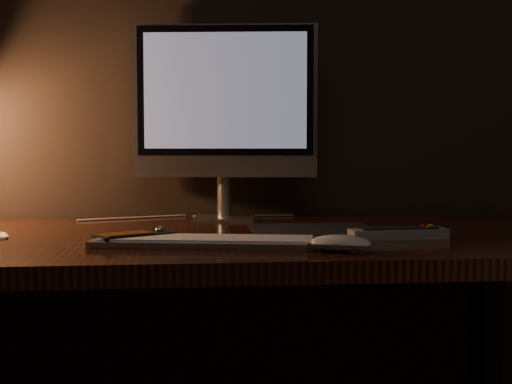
{
  "coord_description": "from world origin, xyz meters",
  "views": [
    {
      "loc": [
        -0.1,
        0.31,
        0.95
      ],
      "look_at": [
        0.05,
        1.73,
        0.85
      ],
      "focal_mm": 50.0,
      "sensor_mm": 36.0,
      "label": 1
    }
  ],
  "objects": [
    {
      "name": "keyboard",
      "position": [
        -0.05,
        1.69,
        0.76
      ],
      "size": [
        0.46,
        0.21,
        0.02
      ],
      "primitive_type": "cube",
      "rotation": [
        0.0,
        0.0,
        -0.19
      ],
      "color": "silver",
      "rests_on": "desk"
    },
    {
      "name": "desk",
      "position": [
        0.0,
        1.93,
        0.62
      ],
      "size": [
        1.6,
        0.75,
        0.75
      ],
      "color": "#3B190D",
      "rests_on": "ground"
    },
    {
      "name": "tv_remote",
      "position": [
        0.35,
        1.74,
        0.76
      ],
      "size": [
        0.21,
        0.07,
        0.03
      ],
      "rotation": [
        0.0,
        0.0,
        0.08
      ],
      "color": "#949699",
      "rests_on": "desk"
    },
    {
      "name": "mousepad",
      "position": [
        0.2,
        1.9,
        0.75
      ],
      "size": [
        0.29,
        0.23,
        0.0
      ],
      "primitive_type": "cube",
      "rotation": [
        0.0,
        0.0,
        0.01
      ],
      "color": "black",
      "rests_on": "desk"
    },
    {
      "name": "cable",
      "position": [
        -0.08,
        2.19,
        0.75
      ],
      "size": [
        0.56,
        0.08,
        0.0
      ],
      "primitive_type": "cylinder",
      "rotation": [
        0.0,
        1.57,
        0.13
      ],
      "color": "white",
      "rests_on": "desk"
    },
    {
      "name": "media_remote",
      "position": [
        -0.19,
        1.73,
        0.76
      ],
      "size": [
        0.17,
        0.13,
        0.03
      ],
      "rotation": [
        0.0,
        0.0,
        0.55
      ],
      "color": "black",
      "rests_on": "desk"
    },
    {
      "name": "monitor",
      "position": [
        0.01,
        2.15,
        1.05
      ],
      "size": [
        0.48,
        0.16,
        0.5
      ],
      "rotation": [
        0.0,
        0.0,
        -0.15
      ],
      "color": "silver",
      "rests_on": "desk"
    },
    {
      "name": "mouse",
      "position": [
        0.19,
        1.58,
        0.76
      ],
      "size": [
        0.13,
        0.1,
        0.02
      ],
      "primitive_type": "ellipsoid",
      "rotation": [
        0.0,
        0.0,
        -0.39
      ],
      "color": "white",
      "rests_on": "desk"
    }
  ]
}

